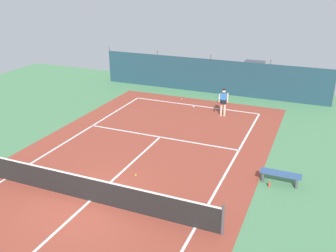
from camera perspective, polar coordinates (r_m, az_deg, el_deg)
ground_plane at (r=14.43m, az=-11.75°, el=-11.10°), size 36.00×36.00×0.00m
court_surface at (r=14.43m, az=-11.76°, el=-11.09°), size 11.02×26.60×0.01m
tennis_net at (r=14.16m, az=-11.91°, el=-9.37°), size 10.12×0.10×1.10m
back_fence at (r=27.27m, az=6.63°, el=6.69°), size 16.30×0.98×2.70m
tennis_player at (r=22.23m, az=8.42°, el=3.88°), size 0.64×0.80×1.64m
tennis_ball_near_player at (r=25.34m, az=2.08°, el=4.15°), size 0.07×0.07×0.07m
tennis_ball_midcourt at (r=15.80m, az=-4.93°, el=-7.42°), size 0.07×0.07×0.07m
parked_car at (r=29.54m, az=12.83°, el=7.82°), size 2.20×4.29×1.68m
courtside_bench at (r=15.67m, az=16.77°, el=-7.20°), size 1.60×0.40×0.49m
water_bottle at (r=15.42m, az=15.18°, el=-8.61°), size 0.08×0.08×0.24m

